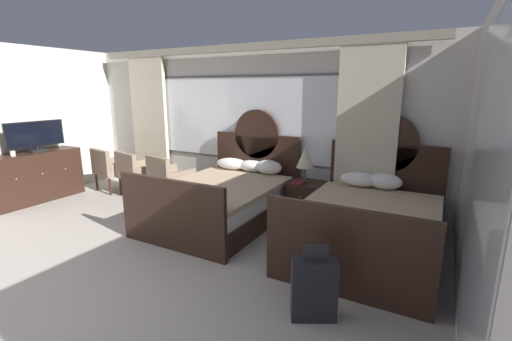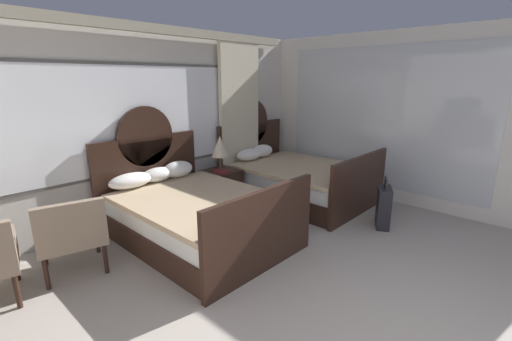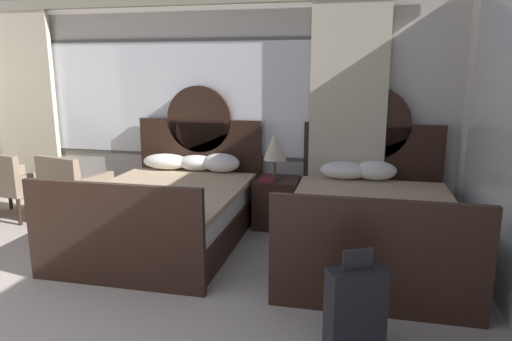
{
  "view_description": "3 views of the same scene",
  "coord_description": "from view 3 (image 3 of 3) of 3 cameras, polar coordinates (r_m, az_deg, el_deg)",
  "views": [
    {
      "loc": [
        3.16,
        -1.11,
        1.96
      ],
      "look_at": [
        1.15,
        2.57,
        0.97
      ],
      "focal_mm": 24.44,
      "sensor_mm": 36.0,
      "label": 1
    },
    {
      "loc": [
        -2.11,
        -0.24,
        1.98
      ],
      "look_at": [
        1.25,
        2.87,
        0.75
      ],
      "focal_mm": 24.18,
      "sensor_mm": 36.0,
      "label": 2
    },
    {
      "loc": [
        2.27,
        -1.35,
        1.81
      ],
      "look_at": [
        1.31,
        2.97,
        0.83
      ],
      "focal_mm": 32.19,
      "sensor_mm": 36.0,
      "label": 3
    }
  ],
  "objects": [
    {
      "name": "nightstand_between_beds",
      "position": [
        5.39,
        2.62,
        -4.0
      ],
      "size": [
        0.5,
        0.52,
        0.57
      ],
      "color": "black",
      "rests_on": "ground_plane"
    },
    {
      "name": "table_lamp_on_nightstand",
      "position": [
        5.23,
        2.36,
        3.02
      ],
      "size": [
        0.27,
        0.27,
        0.55
      ],
      "color": "brown",
      "rests_on": "nightstand_between_beds"
    },
    {
      "name": "bed_near_window",
      "position": [
        5.05,
        -10.74,
        -4.63
      ],
      "size": [
        1.6,
        2.25,
        1.62
      ],
      "color": "black",
      "rests_on": "ground_plane"
    },
    {
      "name": "armchair_by_window_centre",
      "position": [
        6.37,
        -27.76,
        -1.21
      ],
      "size": [
        0.75,
        0.75,
        0.83
      ],
      "color": "#84705B",
      "rests_on": "ground_plane"
    },
    {
      "name": "wall_back_window",
      "position": [
        6.0,
        -9.78,
        8.35
      ],
      "size": [
        6.82,
        0.22,
        2.7
      ],
      "color": "beige",
      "rests_on": "ground_plane"
    },
    {
      "name": "armchair_by_window_left",
      "position": [
        5.89,
        -21.84,
        -1.67
      ],
      "size": [
        0.77,
        0.77,
        0.83
      ],
      "color": "#84705B",
      "rests_on": "ground_plane"
    },
    {
      "name": "book_on_nightstand",
      "position": [
        5.24,
        1.46,
        -1.09
      ],
      "size": [
        0.18,
        0.26,
        0.03
      ],
      "color": "maroon",
      "rests_on": "nightstand_between_beds"
    },
    {
      "name": "suitcase_on_floor",
      "position": [
        3.21,
        12.26,
        -16.31
      ],
      "size": [
        0.42,
        0.33,
        0.69
      ],
      "color": "black",
      "rests_on": "ground_plane"
    },
    {
      "name": "bed_near_mirror",
      "position": [
        4.65,
        14.15,
        -6.35
      ],
      "size": [
        1.6,
        2.25,
        1.62
      ],
      "color": "black",
      "rests_on": "ground_plane"
    }
  ]
}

